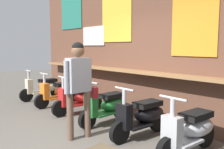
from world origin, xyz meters
TOP-DOWN VIEW (x-y plane):
  - ground_plane at (0.00, 0.00)m, footprint 26.70×26.70m
  - market_stall_facade at (0.00, 2.02)m, footprint 9.54×0.61m
  - scooter_cream at (-3.65, 1.08)m, footprint 0.48×1.40m
  - scooter_orange at (-2.61, 1.08)m, footprint 0.46×1.40m
  - scooter_red at (-1.55, 1.08)m, footprint 0.47×1.40m
  - scooter_green at (-0.48, 1.08)m, footprint 0.48×1.40m
  - scooter_black at (0.54, 1.08)m, footprint 0.46×1.40m
  - scooter_silver at (1.53, 1.08)m, footprint 0.46×1.40m
  - shopper_with_handbag at (-0.15, 0.13)m, footprint 0.29×0.68m

SIDE VIEW (x-z plane):
  - ground_plane at x=0.00m, z-range 0.00..0.00m
  - scooter_cream at x=-3.65m, z-range -0.10..0.87m
  - scooter_orange at x=-2.61m, z-range -0.10..0.87m
  - scooter_red at x=-1.55m, z-range -0.10..0.87m
  - scooter_green at x=-0.48m, z-range -0.10..0.87m
  - scooter_black at x=0.54m, z-range -0.10..0.87m
  - scooter_silver at x=1.53m, z-range -0.10..0.87m
  - shopper_with_handbag at x=-0.15m, z-range 0.20..1.96m
  - market_stall_facade at x=0.00m, z-range 0.00..3.72m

